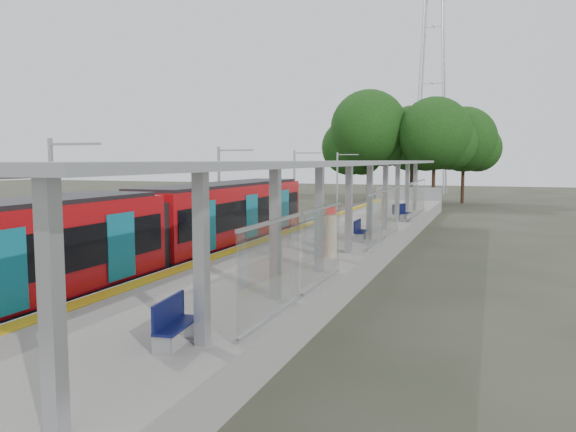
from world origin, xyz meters
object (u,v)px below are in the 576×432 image
at_px(train, 137,234).
at_px(info_pillar_far, 384,205).
at_px(bench_near, 173,321).
at_px(litter_bin, 328,238).
at_px(info_pillar_near, 331,236).
at_px(bench_far, 401,212).
at_px(bench_mid, 359,230).

height_order(train, info_pillar_far, train).
bearing_deg(info_pillar_far, bench_near, -69.90).
distance_m(info_pillar_far, litter_bin, 13.81).
xyz_separation_m(bench_near, info_pillar_near, (0.19, 10.82, 0.33)).
distance_m(bench_far, info_pillar_near, 14.20).
relative_size(train, litter_bin, 27.60).
bearing_deg(litter_bin, bench_near, -87.90).
distance_m(bench_mid, info_pillar_far, 10.78).
relative_size(bench_far, litter_bin, 1.56).
relative_size(train, info_pillar_near, 14.25).
bearing_deg(info_pillar_far, bench_mid, -66.89).
xyz_separation_m(bench_mid, info_pillar_near, (0.02, -4.88, 0.34)).
distance_m(bench_near, info_pillar_far, 26.45).
bearing_deg(info_pillar_near, info_pillar_far, 71.92).
relative_size(bench_mid, bench_far, 0.90).
bearing_deg(bench_far, bench_mid, -70.62).
relative_size(bench_near, litter_bin, 1.46).
xyz_separation_m(bench_far, info_pillar_near, (-0.42, -14.19, 0.30)).
xyz_separation_m(train, info_pillar_far, (5.33, 19.14, -0.26)).
distance_m(bench_mid, info_pillar_near, 4.89).
xyz_separation_m(train, bench_far, (6.60, 17.71, -0.51)).
bearing_deg(bench_mid, bench_far, 86.26).
xyz_separation_m(bench_near, bench_mid, (0.18, 15.70, -0.01)).
distance_m(train, bench_mid, 10.43).
distance_m(info_pillar_near, info_pillar_far, 15.64).
relative_size(info_pillar_near, info_pillar_far, 1.06).
xyz_separation_m(info_pillar_near, litter_bin, (-0.66, 1.82, -0.34)).
xyz_separation_m(info_pillar_far, litter_bin, (0.19, -13.80, -0.30)).
distance_m(bench_far, litter_bin, 12.42).
height_order(bench_near, bench_mid, bench_near).
relative_size(bench_mid, litter_bin, 1.41).
height_order(bench_near, info_pillar_near, info_pillar_near).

